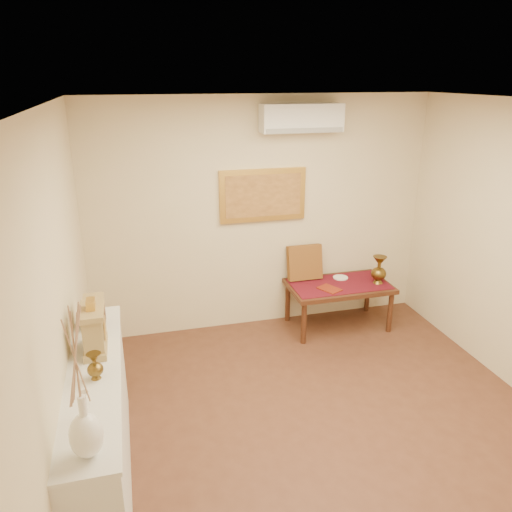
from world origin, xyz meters
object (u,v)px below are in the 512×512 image
object	(u,v)px
white_vase	(79,380)
brass_urn_tall	(379,267)
display_ledge	(100,429)
low_table	(339,289)
wooden_chest	(95,312)
mantel_clock	(94,329)

from	to	relation	value
white_vase	brass_urn_tall	xyz separation A→B (m)	(3.11, 2.63, -0.69)
white_vase	brass_urn_tall	size ratio (longest dim) A/B	2.31
white_vase	display_ledge	size ratio (longest dim) A/B	0.47
brass_urn_tall	white_vase	bearing A→B (deg)	-139.86
brass_urn_tall	display_ledge	distance (m)	3.61
brass_urn_tall	low_table	xyz separation A→B (m)	(-0.45, 0.09, -0.28)
wooden_chest	low_table	world-z (taller)	wooden_chest
brass_urn_tall	mantel_clock	bearing A→B (deg)	-154.12
wooden_chest	mantel_clock	bearing A→B (deg)	-87.64
white_vase	brass_urn_tall	world-z (taller)	white_vase
white_vase	mantel_clock	xyz separation A→B (m)	(-0.00, 1.11, -0.30)
brass_urn_tall	wooden_chest	bearing A→B (deg)	-160.55
mantel_clock	wooden_chest	size ratio (longest dim) A/B	1.68
wooden_chest	low_table	size ratio (longest dim) A/B	0.20
wooden_chest	low_table	distance (m)	3.00
mantel_clock	low_table	size ratio (longest dim) A/B	0.34
display_ledge	low_table	world-z (taller)	display_ledge
display_ledge	mantel_clock	world-z (taller)	mantel_clock
brass_urn_tall	mantel_clock	distance (m)	3.48
display_ledge	wooden_chest	world-z (taller)	wooden_chest
white_vase	display_ledge	xyz separation A→B (m)	(-0.02, 0.84, -0.96)
white_vase	wooden_chest	world-z (taller)	white_vase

